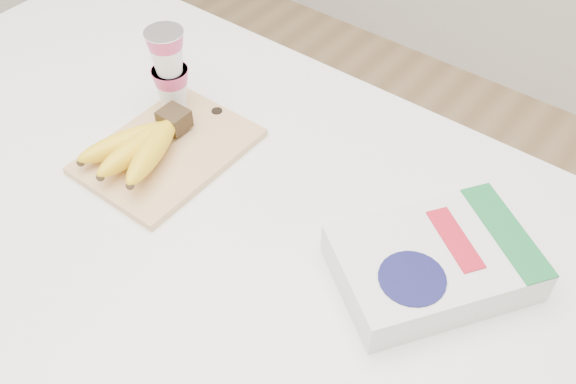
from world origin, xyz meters
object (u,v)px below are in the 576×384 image
object	(u,v)px
table	(194,347)
cutting_board	(169,151)
bananas	(142,144)
yogurt_stack	(169,67)
cereal_box	(433,263)

from	to	relation	value
table	cutting_board	xyz separation A→B (m)	(-0.05, 0.07, 0.51)
bananas	table	bearing A→B (deg)	-22.85
table	cutting_board	distance (m)	0.52
cutting_board	yogurt_stack	world-z (taller)	yogurt_stack
cutting_board	cereal_box	xyz separation A→B (m)	(0.48, 0.05, 0.02)
cutting_board	yogurt_stack	distance (m)	0.15
table	cutting_board	size ratio (longest dim) A/B	4.73
yogurt_stack	cereal_box	xyz separation A→B (m)	(0.55, -0.04, -0.07)
cutting_board	cereal_box	bearing A→B (deg)	5.59
table	bananas	world-z (taller)	bananas
bananas	yogurt_stack	world-z (taller)	yogurt_stack
table	cutting_board	bearing A→B (deg)	127.08
yogurt_stack	cutting_board	bearing A→B (deg)	-51.29
table	bananas	bearing A→B (deg)	157.15
table	yogurt_stack	world-z (taller)	yogurt_stack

